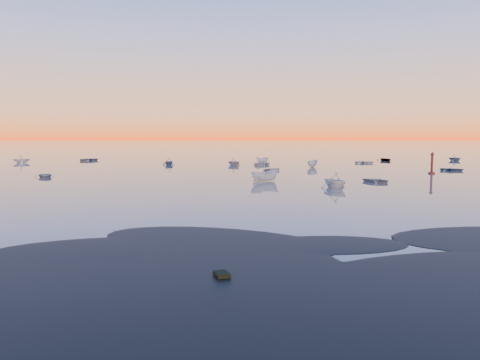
{
  "coord_description": "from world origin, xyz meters",
  "views": [
    {
      "loc": [
        1.99,
        -24.71,
        6.11
      ],
      "look_at": [
        1.78,
        28.0,
        0.88
      ],
      "focal_mm": 35.0,
      "sensor_mm": 36.0,
      "label": 1
    }
  ],
  "objects_px": {
    "boat_near_right": "(335,188)",
    "boat_near_center": "(265,182)",
    "boat_near_left": "(45,178)",
    "channel_marker": "(432,165)"
  },
  "relations": [
    {
      "from": "boat_near_right",
      "to": "channel_marker",
      "type": "distance_m",
      "value": 26.65
    },
    {
      "from": "boat_near_right",
      "to": "channel_marker",
      "type": "xyz_separation_m",
      "value": [
        18.68,
        18.96,
        1.39
      ]
    },
    {
      "from": "boat_near_center",
      "to": "boat_near_left",
      "type": "bearing_deg",
      "value": 44.67
    },
    {
      "from": "boat_near_right",
      "to": "boat_near_center",
      "type": "bearing_deg",
      "value": -71.09
    },
    {
      "from": "boat_near_left",
      "to": "channel_marker",
      "type": "relative_size",
      "value": 1.05
    },
    {
      "from": "boat_near_right",
      "to": "boat_near_left",
      "type": "bearing_deg",
      "value": -47.55
    },
    {
      "from": "boat_near_left",
      "to": "boat_near_center",
      "type": "bearing_deg",
      "value": -37.47
    },
    {
      "from": "boat_near_left",
      "to": "boat_near_right",
      "type": "bearing_deg",
      "value": -44.97
    },
    {
      "from": "boat_near_center",
      "to": "boat_near_right",
      "type": "xyz_separation_m",
      "value": [
        7.62,
        -6.68,
        0.0
      ]
    },
    {
      "from": "boat_near_left",
      "to": "boat_near_center",
      "type": "height_order",
      "value": "boat_near_center"
    }
  ]
}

